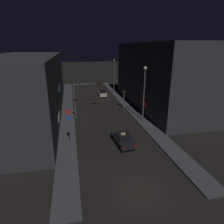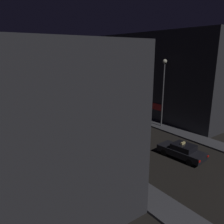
# 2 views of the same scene
# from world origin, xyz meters

# --- Properties ---
(ground_plane) EXTENTS (300.00, 300.00, 0.00)m
(ground_plane) POSITION_xyz_m (0.00, 0.00, 0.00)
(ground_plane) COLOR black
(sidewalk_left) EXTENTS (2.25, 53.97, 0.17)m
(sidewalk_left) POSITION_xyz_m (-6.13, 24.99, 0.09)
(sidewalk_left) COLOR #424247
(sidewalk_left) RESTS_ON ground_plane
(sidewalk_right) EXTENTS (2.25, 53.97, 0.17)m
(sidewalk_right) POSITION_xyz_m (6.13, 24.99, 0.09)
(sidewalk_right) COLOR #424247
(sidewalk_right) RESTS_ON ground_plane
(building_facade_left) EXTENTS (11.25, 34.71, 10.43)m
(building_facade_left) POSITION_xyz_m (-12.84, 22.33, 5.22)
(building_facade_left) COLOR #333338
(building_facade_left) RESTS_ON ground_plane
(building_facade_right) EXTENTS (11.83, 28.49, 12.47)m
(building_facade_right) POSITION_xyz_m (13.13, 24.02, 6.23)
(building_facade_right) COLOR #333338
(building_facade_right) RESTS_ON ground_plane
(taxi) EXTENTS (2.21, 4.60, 1.62)m
(taxi) POSITION_xyz_m (0.74, 8.51, 0.74)
(taxi) COLOR black
(taxi) RESTS_ON ground_plane
(far_car) EXTENTS (2.03, 4.54, 1.42)m
(far_car) POSITION_xyz_m (2.31, 34.10, 0.73)
(far_car) COLOR silver
(far_car) RESTS_ON ground_plane
(traffic_light_overhead) EXTENTS (5.09, 0.42, 5.37)m
(traffic_light_overhead) POSITION_xyz_m (-2.79, 23.43, 3.92)
(traffic_light_overhead) COLOR slate
(traffic_light_overhead) RESTS_ON ground_plane
(traffic_light_left_kerb) EXTENTS (0.80, 0.42, 3.54)m
(traffic_light_left_kerb) POSITION_xyz_m (-4.76, 19.37, 2.55)
(traffic_light_left_kerb) COLOR slate
(traffic_light_left_kerb) RESTS_ON ground_plane
(traffic_light_right_kerb) EXTENTS (0.80, 0.42, 3.64)m
(traffic_light_right_kerb) POSITION_xyz_m (4.76, 23.06, 2.62)
(traffic_light_right_kerb) COLOR slate
(traffic_light_right_kerb) RESTS_ON ground_plane
(sign_pole_left) EXTENTS (0.63, 0.10, 4.59)m
(sign_pole_left) POSITION_xyz_m (-5.69, 9.36, 2.97)
(sign_pole_left) COLOR slate
(sign_pole_left) RESTS_ON sidewalk_left
(street_lamp_near_block) EXTENTS (0.54, 0.54, 8.69)m
(street_lamp_near_block) POSITION_xyz_m (6.10, 15.90, 6.15)
(street_lamp_near_block) COLOR slate
(street_lamp_near_block) RESTS_ON sidewalk_right
(street_lamp_far_block) EXTENTS (0.38, 0.38, 8.51)m
(street_lamp_far_block) POSITION_xyz_m (5.71, 36.31, 5.11)
(street_lamp_far_block) COLOR slate
(street_lamp_far_block) RESTS_ON sidewalk_right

